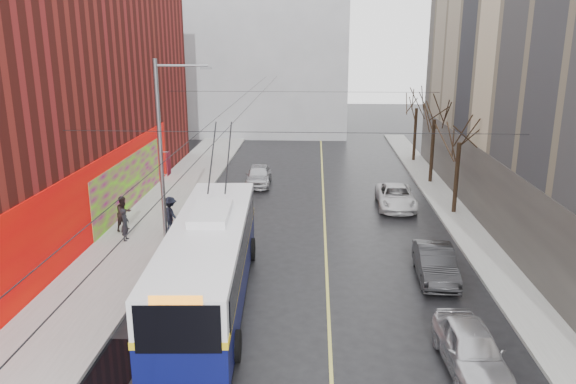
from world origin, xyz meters
name	(u,v)px	position (x,y,z in m)	size (l,w,h in m)	color
ground	(283,367)	(0.00, 0.00, 0.00)	(140.00, 140.00, 0.00)	black
sidewalk_left	(144,231)	(-8.00, 12.00, 0.07)	(4.00, 60.00, 0.15)	gray
sidewalk_right	(472,237)	(9.00, 12.00, 0.07)	(2.00, 60.00, 0.15)	gray
lane_line	(325,223)	(1.50, 14.00, 0.00)	(0.12, 50.00, 0.01)	#BFB74C
building_far	(250,45)	(-6.00, 44.99, 9.02)	(20.50, 12.10, 18.00)	gray
streetlight_pole	(164,150)	(-6.14, 10.00, 4.85)	(2.65, 0.60, 9.00)	slate
catenary_wires	(251,108)	(-2.54, 14.77, 6.25)	(18.00, 60.00, 0.22)	black
tree_near	(461,129)	(9.00, 16.00, 4.98)	(3.20, 3.20, 6.40)	black
tree_mid	(435,108)	(9.00, 23.00, 5.25)	(3.20, 3.20, 6.68)	black
tree_far	(417,98)	(9.00, 30.00, 5.14)	(3.20, 3.20, 6.57)	black
puddle	(108,363)	(-5.56, -0.10, 0.00)	(2.03, 2.94, 0.01)	black
pigeons_flying	(234,92)	(-2.81, 10.22, 7.53)	(1.44, 1.70, 1.83)	slate
trolleybus	(209,261)	(-3.08, 4.36, 1.69)	(3.49, 12.94, 6.07)	#080C41
parked_car_a	(471,348)	(5.80, 0.17, 0.72)	(1.69, 4.21, 1.43)	#B5B5BA
parked_car_b	(435,263)	(6.07, 6.90, 0.70)	(1.47, 4.23, 1.39)	black
parked_car_c	(396,197)	(5.80, 17.17, 0.66)	(2.19, 4.76, 1.32)	silver
following_car	(259,175)	(-2.94, 21.94, 0.70)	(1.65, 4.11, 1.40)	#AFB0B4
pedestrian_a	(125,224)	(-8.44, 10.47, 0.97)	(0.60, 0.39, 1.64)	black
pedestrian_b	(124,213)	(-8.97, 11.89, 1.08)	(0.90, 0.70, 1.85)	black
pedestrian_c	(171,214)	(-6.50, 11.83, 1.09)	(1.21, 0.69, 1.87)	black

